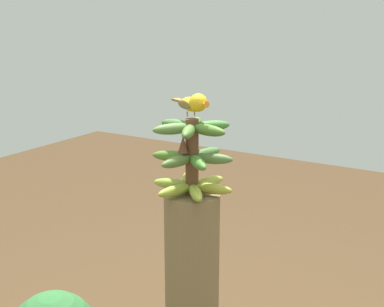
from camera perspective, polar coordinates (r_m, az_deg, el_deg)
The scene contains 2 objects.
banana_bunch at distance 1.81m, azimuth -0.02°, elevation -0.39°, with size 0.29×0.30×0.27m.
perched_bird at distance 1.81m, azimuth 0.22°, elevation 5.50°, with size 0.12×0.20×0.09m.
Camera 1 is at (1.50, 0.91, 1.58)m, focal length 48.74 mm.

